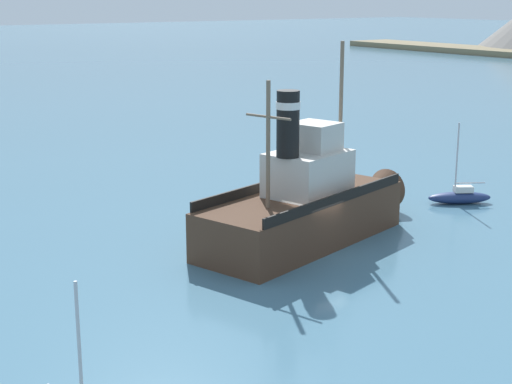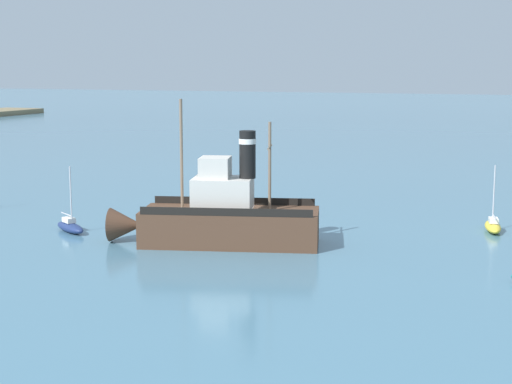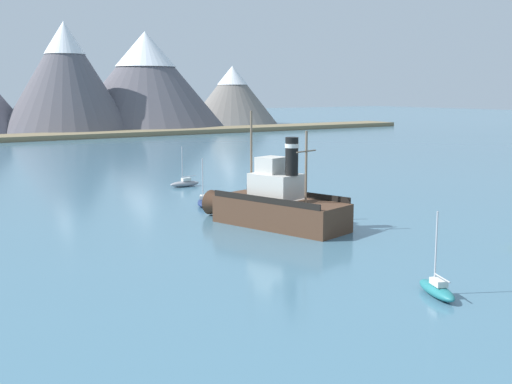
# 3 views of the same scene
# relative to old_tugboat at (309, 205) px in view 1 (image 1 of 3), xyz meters

# --- Properties ---
(ground_plane) EXTENTS (600.00, 600.00, 0.00)m
(ground_plane) POSITION_rel_old_tugboat_xyz_m (1.75, -0.85, -1.83)
(ground_plane) COLOR #477289
(old_tugboat) EXTENTS (7.53, 14.77, 9.90)m
(old_tugboat) POSITION_rel_old_tugboat_xyz_m (0.00, 0.00, 0.00)
(old_tugboat) COLOR #4C3323
(old_tugboat) RESTS_ON ground
(sailboat_navy) EXTENTS (2.89, 3.83, 4.90)m
(sailboat_navy) POSITION_rel_old_tugboat_xyz_m (-0.53, 11.94, -1.40)
(sailboat_navy) COLOR navy
(sailboat_navy) RESTS_ON ground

